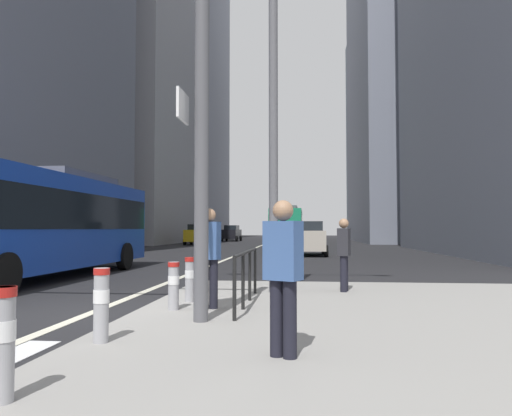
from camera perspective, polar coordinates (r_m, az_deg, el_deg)
ground_plane at (r=28.94m, az=-1.92°, el=-5.51°), size 160.00×160.00×0.00m
median_island at (r=7.95m, az=18.11°, el=-12.92°), size 9.00×10.00×0.15m
lane_centre_line at (r=38.86m, az=0.05°, el=-4.73°), size 0.20×80.00×0.01m
office_tower_left_mid at (r=55.68m, az=-15.71°, el=12.11°), size 13.30×18.00×30.93m
office_tower_left_far at (r=81.18m, az=-8.84°, el=12.58°), size 11.91×25.13×45.15m
office_tower_right_mid at (r=64.29m, az=18.19°, el=19.72°), size 13.73×22.67×51.37m
office_tower_right_far at (r=83.08m, az=14.90°, el=8.64°), size 10.65×17.01×34.85m
city_bus_blue_oncoming at (r=15.94m, az=-24.06°, el=-1.17°), size 2.78×11.18×3.40m
city_bus_red_receding at (r=41.65m, az=3.76°, el=-2.05°), size 2.73×10.60×3.40m
car_oncoming_mid at (r=46.34m, az=-6.98°, el=-3.13°), size 2.15×4.54×1.94m
car_receding_near at (r=52.43m, az=4.19°, el=-3.06°), size 2.13×4.07×1.94m
car_receding_far at (r=27.57m, az=6.29°, el=-3.59°), size 2.07×4.23×1.94m
car_oncoming_far at (r=58.71m, az=-2.93°, el=-3.00°), size 2.20×4.13×1.94m
traffic_signal_gantry at (r=8.32m, az=-20.84°, el=15.73°), size 6.12×0.65×6.00m
street_lamp_post at (r=11.16m, az=2.07°, el=17.16°), size 5.50×0.32×8.00m
bollard_front at (r=4.45m, az=-27.92°, el=-13.52°), size 0.20×0.20×0.92m
bollard_left at (r=6.22m, az=-17.95°, el=-10.50°), size 0.20×0.20×0.90m
bollard_right at (r=8.38m, az=-9.79°, el=-8.80°), size 0.20×0.20×0.81m
bollard_back at (r=9.24m, az=-7.88°, el=-8.13°), size 0.20×0.20×0.84m
pedestrian_railing at (r=8.78m, az=-1.13°, el=-7.02°), size 0.06×3.11×0.98m
pedestrian_waiting at (r=8.37m, az=-5.61°, el=-5.31°), size 0.44×0.36×1.74m
pedestrian_walking at (r=10.78m, az=10.44°, el=-5.08°), size 0.33×0.43×1.61m
pedestrian_far at (r=5.23m, az=3.25°, el=-7.33°), size 0.45×0.38×1.69m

